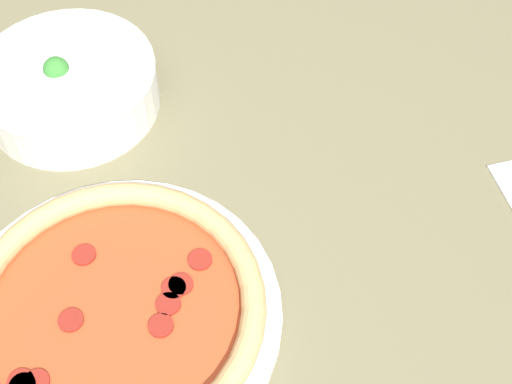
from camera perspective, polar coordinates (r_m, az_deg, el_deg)
name	(u,v)px	position (r m, az deg, el deg)	size (l,w,h in m)	color
dining_table	(161,249)	(0.92, -7.61, -4.58)	(1.25, 0.84, 0.74)	#706B4C
pizza	(115,311)	(0.74, -11.24, -9.33)	(0.34, 0.34, 0.04)	white
bowl	(68,84)	(0.92, -14.80, 8.33)	(0.22, 0.22, 0.08)	white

